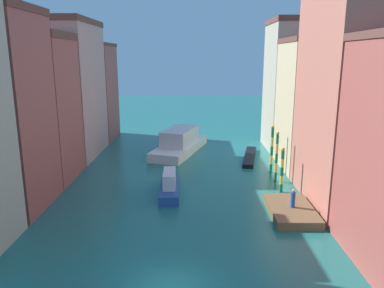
% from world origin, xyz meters
% --- Properties ---
extents(ground_plane, '(154.00, 154.00, 0.00)m').
position_xyz_m(ground_plane, '(0.00, 24.50, 0.00)').
color(ground_plane, '#1E6B66').
extents(building_left_2, '(7.79, 7.25, 14.44)m').
position_xyz_m(building_left_2, '(-14.70, 18.57, 7.23)').
color(building_left_2, '#B25147').
rests_on(building_left_2, ground).
extents(building_left_3, '(7.79, 11.27, 16.45)m').
position_xyz_m(building_left_3, '(-14.70, 28.03, 8.24)').
color(building_left_3, tan).
rests_on(building_left_3, ground).
extents(building_left_4, '(7.79, 8.11, 14.00)m').
position_xyz_m(building_left_4, '(-14.70, 37.87, 7.01)').
color(building_left_4, '#B25147').
rests_on(building_left_4, ground).
extents(building_right_1, '(7.79, 11.09, 19.78)m').
position_xyz_m(building_right_1, '(14.70, 12.92, 9.90)').
color(building_right_1, '#C6705B').
rests_on(building_right_1, ground).
extents(building_right_2, '(7.79, 8.69, 14.08)m').
position_xyz_m(building_right_2, '(14.70, 22.83, 7.05)').
color(building_right_2, beige).
rests_on(building_right_2, ground).
extents(building_right_3, '(7.79, 8.55, 16.78)m').
position_xyz_m(building_right_3, '(14.70, 31.50, 8.40)').
color(building_right_3, '#BCB299').
rests_on(building_right_3, ground).
extents(waterfront_dock, '(3.40, 5.88, 0.64)m').
position_xyz_m(waterfront_dock, '(8.88, 9.84, 0.32)').
color(waterfront_dock, brown).
rests_on(waterfront_dock, ground).
extents(person_on_dock, '(0.36, 0.36, 1.49)m').
position_xyz_m(person_on_dock, '(8.95, 9.74, 1.33)').
color(person_on_dock, '#234C93').
rests_on(person_on_dock, waterfront_dock).
extents(mooring_pole_0, '(0.33, 0.33, 4.24)m').
position_xyz_m(mooring_pole_0, '(9.19, 14.79, 2.17)').
color(mooring_pole_0, '#197247').
rests_on(mooring_pole_0, ground).
extents(mooring_pole_1, '(0.30, 0.30, 5.08)m').
position_xyz_m(mooring_pole_1, '(9.30, 17.74, 2.59)').
color(mooring_pole_1, '#197247').
rests_on(mooring_pole_1, ground).
extents(mooring_pole_2, '(0.34, 0.34, 5.19)m').
position_xyz_m(mooring_pole_2, '(9.40, 20.55, 2.65)').
color(mooring_pole_2, '#197247').
rests_on(mooring_pole_2, ground).
extents(vaporetto_white, '(7.34, 12.87, 3.08)m').
position_xyz_m(vaporetto_white, '(-0.67, 29.44, 1.22)').
color(vaporetto_white, white).
rests_on(vaporetto_white, ground).
extents(gondola_black, '(2.84, 8.70, 0.48)m').
position_xyz_m(gondola_black, '(7.97, 26.23, 0.24)').
color(gondola_black, black).
rests_on(gondola_black, ground).
extents(motorboat_0, '(1.92, 5.98, 2.18)m').
position_xyz_m(motorboat_0, '(-1.00, 14.12, 0.81)').
color(motorboat_0, '#234C93').
rests_on(motorboat_0, ground).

